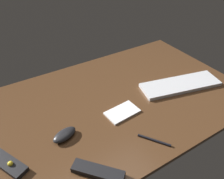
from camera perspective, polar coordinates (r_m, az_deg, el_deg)
The scene contains 7 objects.
desk at distance 115.30cm, azimuth -0.26°, elevation -3.32°, with size 140.00×84.00×2.00cm, color #4C301C.
keyboard at distance 129.86cm, azimuth 16.84°, elevation 1.19°, with size 43.74×13.61×1.94cm, color silver.
computer_mouse at distance 98.49cm, azimuth -11.85°, elevation -11.07°, with size 10.95×5.67×3.13cm, color black.
media_remote at distance 96.98cm, azimuth -24.99°, elevation -16.32°, with size 13.03×18.82×3.38cm.
tv_remote at distance 86.57cm, azimuth -3.55°, elevation -19.94°, with size 19.22×4.97×2.27cm, color black.
notepad at distance 107.97cm, azimuth 2.58°, elevation -5.72°, with size 15.56×9.38×0.85cm, color white.
pen at distance 97.52cm, azimuth 10.56°, elevation -12.42°, with size 1.00×1.00×14.08cm, color black.
Camera 1 is at (-45.98, -74.95, 75.59)cm, focal length 36.35 mm.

